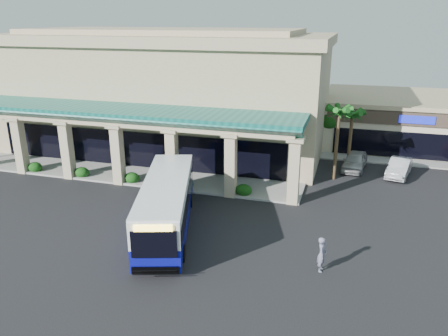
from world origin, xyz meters
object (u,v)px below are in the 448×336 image
(car_silver, at_px, (355,161))
(pedestrian, at_px, (322,254))
(transit_bus, at_px, (167,206))
(car_white, at_px, (399,168))

(car_silver, bearing_deg, pedestrian, -86.92)
(transit_bus, distance_m, car_white, 20.22)
(pedestrian, distance_m, car_white, 16.97)
(transit_bus, bearing_deg, car_silver, 36.72)
(car_silver, bearing_deg, car_white, -2.92)
(car_white, bearing_deg, car_silver, -177.62)
(pedestrian, xyz_separation_m, car_white, (4.94, 16.24, -0.22))
(car_silver, relative_size, car_white, 1.00)
(pedestrian, relative_size, car_white, 0.43)
(car_silver, height_order, car_white, car_silver)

